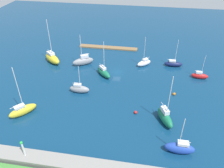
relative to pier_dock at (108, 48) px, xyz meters
The scene contains 16 objects.
water 18.23m from the pier_dock, 108.88° to the left, with size 160.00×160.00×0.00m, color navy.
pier_dock is the anchor object (origin of this frame).
breakwater 53.39m from the pier_dock, 96.34° to the left, with size 68.30×3.09×1.44m, color gray.
harbor_beacon 53.57m from the pier_dock, 82.88° to the left, with size 0.56×0.56×3.73m.
sailboat_gray_lone_south 29.89m from the pier_dock, 84.80° to the left, with size 5.58×1.94×8.38m.
sailboat_green_west_end 42.88m from the pier_dock, 118.34° to the left, with size 4.57×6.95×12.86m.
sailboat_yellow_off_beacon 43.08m from the pier_dock, 71.47° to the left, with size 5.93×6.44×13.16m.
sailboat_blue_outer_mooring 51.67m from the pier_dock, 116.45° to the left, with size 6.03×2.14×9.08m.
sailboat_navy_far_north 26.05m from the pier_dock, 156.77° to the left, with size 5.98×2.15×9.32m.
sailboat_white_far_south 18.33m from the pier_dock, 141.23° to the left, with size 5.25×4.82×10.15m.
sailboat_red_by_breakwater 35.54m from the pier_dock, 152.04° to the left, with size 5.07×1.99×7.94m.
sailboat_gray_lone_north 15.57m from the pier_dock, 67.58° to the left, with size 7.10×5.45×10.71m.
sailboat_green_near_pier 20.02m from the pier_dock, 96.23° to the left, with size 5.99×6.32×11.44m.
sailboat_yellow_east_end 22.19m from the pier_dock, 40.70° to the left, with size 7.82×6.99×15.09m.
mooring_buoy_orange 35.41m from the pier_dock, 131.08° to the left, with size 0.78×0.78×0.78m, color orange.
mooring_buoy_red 38.44m from the pier_dock, 110.44° to the left, with size 0.78×0.78×0.78m, color red.
Camera 1 is at (-8.60, 60.35, 36.85)m, focal length 35.58 mm.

